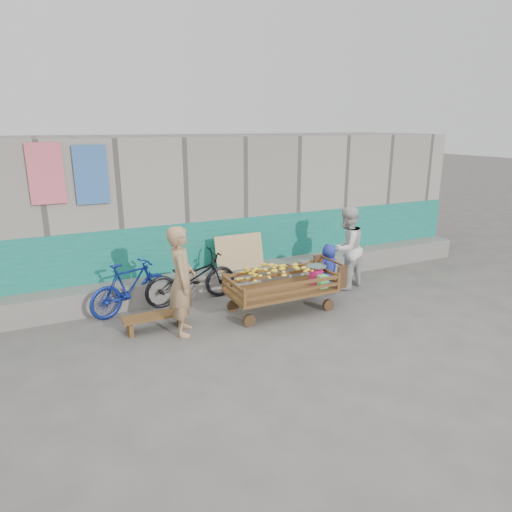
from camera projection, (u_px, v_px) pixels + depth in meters
name	position (u px, v px, depth m)	size (l,w,h in m)	color
ground	(280.00, 337.00, 7.19)	(80.00, 80.00, 0.00)	#4F4E49
building_wall	(194.00, 206.00, 10.28)	(12.00, 3.50, 3.00)	gray
banana_cart	(279.00, 280.00, 8.02)	(2.06, 0.94, 0.88)	brown
bench	(156.00, 318.00, 7.41)	(1.06, 0.32, 0.26)	brown
vendor_man	(182.00, 281.00, 7.11)	(0.64, 0.42, 1.76)	#9D7B55
woman	(346.00, 248.00, 9.14)	(0.82, 0.64, 1.68)	silver
child	(328.00, 269.00, 8.97)	(0.48, 0.31, 0.99)	navy
bicycle_dark	(191.00, 278.00, 8.51)	(0.62, 1.79, 0.94)	black
bicycle_blue	(130.00, 287.00, 8.04)	(0.44, 1.56, 0.94)	navy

